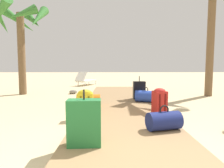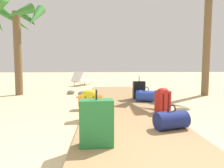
{
  "view_description": "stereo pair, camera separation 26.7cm",
  "coord_description": "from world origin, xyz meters",
  "px_view_note": "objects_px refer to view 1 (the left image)",
  "views": [
    {
      "loc": [
        -0.28,
        -1.62,
        1.11
      ],
      "look_at": [
        -0.19,
        4.24,
        0.55
      ],
      "focal_mm": 29.59,
      "sensor_mm": 36.0,
      "label": 1
    },
    {
      "loc": [
        -0.55,
        -1.61,
        1.11
      ],
      "look_at": [
        -0.19,
        4.24,
        0.55
      ],
      "focal_mm": 29.59,
      "sensor_mm": 36.0,
      "label": 2
    }
  ],
  "objects_px": {
    "duffel_bag_blue": "(145,96)",
    "suitcase_green": "(84,123)",
    "duffel_bag_orange": "(88,100)",
    "palm_tree_far_left": "(19,25)",
    "lounge_chair": "(86,80)",
    "backpack_yellow": "(85,102)",
    "backpack_red": "(160,100)",
    "duffel_bag_navy": "(164,121)",
    "suitcase_black": "(139,90)"
  },
  "relations": [
    {
      "from": "backpack_red",
      "to": "duffel_bag_blue",
      "type": "relative_size",
      "value": 0.87
    },
    {
      "from": "duffel_bag_orange",
      "to": "palm_tree_far_left",
      "type": "bearing_deg",
      "value": 138.29
    },
    {
      "from": "backpack_red",
      "to": "lounge_chair",
      "type": "distance_m",
      "value": 7.28
    },
    {
      "from": "lounge_chair",
      "to": "duffel_bag_navy",
      "type": "bearing_deg",
      "value": -73.97
    },
    {
      "from": "backpack_yellow",
      "to": "palm_tree_far_left",
      "type": "bearing_deg",
      "value": 129.96
    },
    {
      "from": "lounge_chair",
      "to": "duffel_bag_blue",
      "type": "bearing_deg",
      "value": -66.26
    },
    {
      "from": "suitcase_green",
      "to": "duffel_bag_blue",
      "type": "bearing_deg",
      "value": 65.09
    },
    {
      "from": "suitcase_green",
      "to": "suitcase_black",
      "type": "distance_m",
      "value": 3.72
    },
    {
      "from": "suitcase_green",
      "to": "duffel_bag_orange",
      "type": "distance_m",
      "value": 2.42
    },
    {
      "from": "duffel_bag_blue",
      "to": "lounge_chair",
      "type": "distance_m",
      "value": 6.04
    },
    {
      "from": "suitcase_green",
      "to": "backpack_yellow",
      "type": "xyz_separation_m",
      "value": [
        -0.18,
        1.46,
        -0.01
      ]
    },
    {
      "from": "suitcase_green",
      "to": "palm_tree_far_left",
      "type": "relative_size",
      "value": 0.21
    },
    {
      "from": "duffel_bag_navy",
      "to": "suitcase_green",
      "type": "bearing_deg",
      "value": -154.59
    },
    {
      "from": "suitcase_green",
      "to": "backpack_yellow",
      "type": "distance_m",
      "value": 1.48
    },
    {
      "from": "duffel_bag_navy",
      "to": "duffel_bag_blue",
      "type": "bearing_deg",
      "value": 86.15
    },
    {
      "from": "suitcase_green",
      "to": "backpack_yellow",
      "type": "height_order",
      "value": "suitcase_green"
    },
    {
      "from": "backpack_yellow",
      "to": "lounge_chair",
      "type": "xyz_separation_m",
      "value": [
        -0.88,
        7.02,
        -0.04
      ]
    },
    {
      "from": "lounge_chair",
      "to": "suitcase_black",
      "type": "bearing_deg",
      "value": -64.92
    },
    {
      "from": "duffel_bag_navy",
      "to": "lounge_chair",
      "type": "bearing_deg",
      "value": 106.03
    },
    {
      "from": "suitcase_green",
      "to": "duffel_bag_blue",
      "type": "relative_size",
      "value": 1.16
    },
    {
      "from": "duffel_bag_orange",
      "to": "suitcase_black",
      "type": "xyz_separation_m",
      "value": [
        1.5,
        1.09,
        0.12
      ]
    },
    {
      "from": "backpack_red",
      "to": "suitcase_black",
      "type": "distance_m",
      "value": 1.85
    },
    {
      "from": "lounge_chair",
      "to": "backpack_yellow",
      "type": "bearing_deg",
      "value": -82.84
    },
    {
      "from": "backpack_red",
      "to": "suitcase_green",
      "type": "height_order",
      "value": "suitcase_green"
    },
    {
      "from": "backpack_red",
      "to": "duffel_bag_blue",
      "type": "distance_m",
      "value": 1.32
    },
    {
      "from": "duffel_bag_navy",
      "to": "duffel_bag_orange",
      "type": "bearing_deg",
      "value": 128.04
    },
    {
      "from": "duffel_bag_navy",
      "to": "backpack_yellow",
      "type": "distance_m",
      "value": 1.66
    },
    {
      "from": "backpack_yellow",
      "to": "lounge_chair",
      "type": "distance_m",
      "value": 7.08
    },
    {
      "from": "duffel_bag_navy",
      "to": "palm_tree_far_left",
      "type": "bearing_deg",
      "value": 134.5
    },
    {
      "from": "backpack_red",
      "to": "backpack_yellow",
      "type": "relative_size",
      "value": 1.01
    },
    {
      "from": "suitcase_black",
      "to": "backpack_red",
      "type": "bearing_deg",
      "value": -85.28
    },
    {
      "from": "duffel_bag_orange",
      "to": "suitcase_black",
      "type": "distance_m",
      "value": 1.85
    },
    {
      "from": "duffel_bag_navy",
      "to": "duffel_bag_orange",
      "type": "xyz_separation_m",
      "value": [
        -1.43,
        1.83,
        0.0
      ]
    },
    {
      "from": "backpack_red",
      "to": "lounge_chair",
      "type": "bearing_deg",
      "value": 110.0
    },
    {
      "from": "suitcase_green",
      "to": "suitcase_black",
      "type": "xyz_separation_m",
      "value": [
        1.28,
        3.49,
        -0.03
      ]
    },
    {
      "from": "duffel_bag_orange",
      "to": "duffel_bag_navy",
      "type": "bearing_deg",
      "value": -51.96
    },
    {
      "from": "duffel_bag_navy",
      "to": "suitcase_black",
      "type": "xyz_separation_m",
      "value": [
        0.07,
        2.91,
        0.13
      ]
    },
    {
      "from": "duffel_bag_blue",
      "to": "suitcase_green",
      "type": "bearing_deg",
      "value": -114.91
    },
    {
      "from": "duffel_bag_orange",
      "to": "lounge_chair",
      "type": "relative_size",
      "value": 0.38
    },
    {
      "from": "suitcase_green",
      "to": "duffel_bag_blue",
      "type": "height_order",
      "value": "suitcase_green"
    },
    {
      "from": "suitcase_green",
      "to": "duffel_bag_navy",
      "type": "bearing_deg",
      "value": 25.41
    },
    {
      "from": "lounge_chair",
      "to": "suitcase_green",
      "type": "bearing_deg",
      "value": -82.88
    },
    {
      "from": "duffel_bag_blue",
      "to": "palm_tree_far_left",
      "type": "distance_m",
      "value": 5.58
    },
    {
      "from": "duffel_bag_blue",
      "to": "duffel_bag_orange",
      "type": "distance_m",
      "value": 1.68
    },
    {
      "from": "backpack_red",
      "to": "duffel_bag_navy",
      "type": "distance_m",
      "value": 1.1
    },
    {
      "from": "duffel_bag_orange",
      "to": "palm_tree_far_left",
      "type": "distance_m",
      "value": 4.67
    },
    {
      "from": "backpack_yellow",
      "to": "palm_tree_far_left",
      "type": "height_order",
      "value": "palm_tree_far_left"
    },
    {
      "from": "backpack_red",
      "to": "suitcase_green",
      "type": "bearing_deg",
      "value": -131.03
    },
    {
      "from": "suitcase_black",
      "to": "lounge_chair",
      "type": "relative_size",
      "value": 0.44
    },
    {
      "from": "backpack_red",
      "to": "lounge_chair",
      "type": "height_order",
      "value": "lounge_chair"
    }
  ]
}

